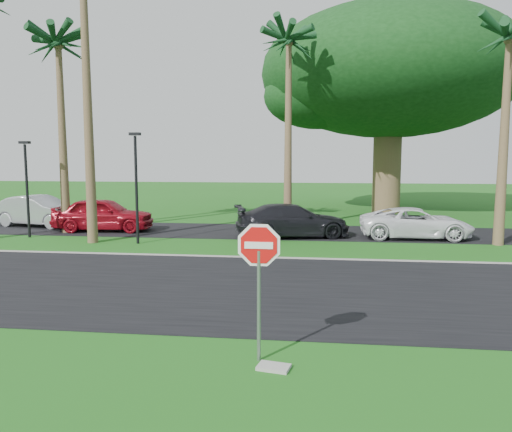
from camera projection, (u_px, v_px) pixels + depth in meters
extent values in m
plane|color=#1D5A16|center=(253.00, 309.00, 11.97)|extent=(120.00, 120.00, 0.00)
cube|color=black|center=(262.00, 287.00, 13.94)|extent=(120.00, 8.00, 0.02)
cube|color=black|center=(286.00, 232.00, 24.29)|extent=(120.00, 5.00, 0.02)
cube|color=gray|center=(274.00, 258.00, 17.93)|extent=(120.00, 0.12, 0.06)
cylinder|color=gray|center=(259.00, 306.00, 8.83)|extent=(0.07, 0.07, 2.00)
cylinder|color=white|center=(259.00, 245.00, 8.71)|extent=(1.05, 0.02, 1.05)
cylinder|color=red|center=(259.00, 245.00, 8.71)|extent=(0.90, 0.02, 0.90)
cube|color=white|center=(259.00, 245.00, 8.71)|extent=(0.50, 0.02, 0.12)
cone|color=brown|center=(63.00, 139.00, 23.56)|extent=(0.44, 0.44, 9.00)
cone|color=brown|center=(88.00, 106.00, 20.64)|extent=(0.44, 0.44, 11.50)
cone|color=brown|center=(288.00, 135.00, 25.21)|extent=(0.44, 0.44, 9.50)
cone|color=brown|center=(504.00, 142.00, 20.24)|extent=(0.44, 0.44, 8.50)
cylinder|color=brown|center=(387.00, 167.00, 32.58)|extent=(1.80, 1.80, 6.00)
ellipsoid|color=black|center=(390.00, 73.00, 31.87)|extent=(16.50, 16.50, 8.25)
cylinder|color=black|center=(27.00, 191.00, 22.48)|extent=(0.12, 0.12, 4.20)
cube|color=black|center=(25.00, 142.00, 22.23)|extent=(0.45, 0.25, 0.12)
cylinder|color=black|center=(136.00, 190.00, 20.81)|extent=(0.12, 0.12, 4.50)
cube|color=black|center=(135.00, 134.00, 20.54)|extent=(0.45, 0.25, 0.12)
imported|color=#B0B3B8|center=(39.00, 211.00, 26.12)|extent=(5.14, 2.69, 1.61)
imported|color=maroon|center=(103.00, 215.00, 24.50)|extent=(4.98, 2.39, 1.64)
imported|color=black|center=(292.00, 221.00, 22.62)|extent=(5.53, 3.34, 1.50)
imported|color=white|center=(416.00, 223.00, 22.29)|extent=(4.92, 2.28, 1.36)
cube|color=#999A92|center=(274.00, 367.00, 8.59)|extent=(0.61, 0.45, 0.06)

